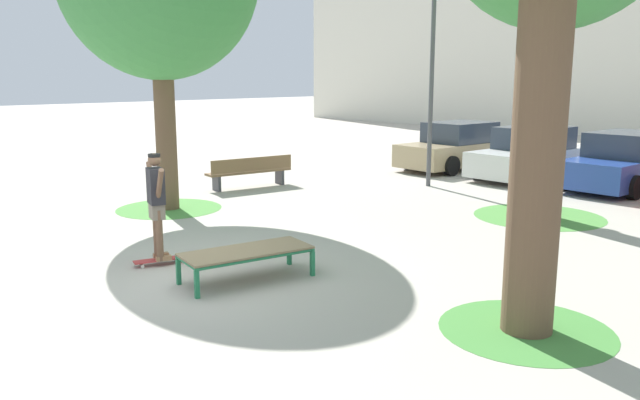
{
  "coord_description": "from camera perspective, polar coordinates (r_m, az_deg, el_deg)",
  "views": [
    {
      "loc": [
        7.99,
        -4.92,
        2.97
      ],
      "look_at": [
        0.76,
        2.08,
        1.0
      ],
      "focal_mm": 35.83,
      "sensor_mm": 36.0,
      "label": 1
    }
  ],
  "objects": [
    {
      "name": "grass_patch_near_left",
      "position": [
        14.87,
        -13.31,
        -0.74
      ],
      "size": [
        2.35,
        2.35,
        0.01
      ],
      "primitive_type": "cylinder",
      "color": "#519342",
      "rests_on": "ground"
    },
    {
      "name": "skateboard",
      "position": [
        10.53,
        -14.15,
        -5.22
      ],
      "size": [
        0.43,
        0.82,
        0.09
      ],
      "color": "#B23333",
      "rests_on": "ground"
    },
    {
      "name": "car_tan",
      "position": [
        21.1,
        12.17,
        4.62
      ],
      "size": [
        2.15,
        4.31,
        1.5
      ],
      "color": "tan",
      "rests_on": "ground"
    },
    {
      "name": "car_white",
      "position": [
        19.7,
        18.33,
        3.86
      ],
      "size": [
        2.1,
        4.29,
        1.5
      ],
      "color": "silver",
      "rests_on": "ground"
    },
    {
      "name": "light_post",
      "position": [
        17.47,
        10.04,
        13.71
      ],
      "size": [
        0.36,
        0.36,
        5.83
      ],
      "color": "#4C4C51",
      "rests_on": "ground"
    },
    {
      "name": "car_blue",
      "position": [
        18.75,
        25.55,
        3.0
      ],
      "size": [
        2.07,
        4.27,
        1.5
      ],
      "color": "#28479E",
      "rests_on": "ground"
    },
    {
      "name": "skate_box",
      "position": [
        9.44,
        -6.58,
        -4.71
      ],
      "size": [
        1.12,
        2.01,
        0.46
      ],
      "color": "#237A4C",
      "rests_on": "ground"
    },
    {
      "name": "park_bench",
      "position": [
        17.21,
        -6.28,
        2.58
      ],
      "size": [
        0.82,
        2.44,
        0.83
      ],
      "color": "brown",
      "rests_on": "ground"
    },
    {
      "name": "grass_patch_mid_back",
      "position": [
        14.43,
        18.95,
        -1.4
      ],
      "size": [
        2.72,
        2.72,
        0.01
      ],
      "primitive_type": "cylinder",
      "color": "#519342",
      "rests_on": "ground"
    },
    {
      "name": "grass_patch_near_right",
      "position": [
        8.1,
        17.91,
        -10.96
      ],
      "size": [
        2.05,
        2.05,
        0.01
      ],
      "primitive_type": "cylinder",
      "color": "#47893D",
      "rests_on": "ground"
    },
    {
      "name": "skater",
      "position": [
        10.3,
        -14.4,
        0.1
      ],
      "size": [
        0.97,
        0.4,
        1.69
      ],
      "color": "brown",
      "rests_on": "skateboard"
    },
    {
      "name": "ground_plane",
      "position": [
        9.84,
        -11.95,
        -6.74
      ],
      "size": [
        120.0,
        120.0,
        0.0
      ],
      "primitive_type": "plane",
      "color": "#B2AA9E"
    }
  ]
}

